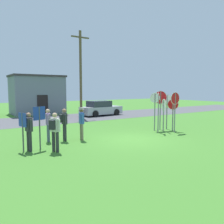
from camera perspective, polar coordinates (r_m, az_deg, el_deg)
ground_plane at (r=12.36m, az=5.01°, el=-6.90°), size 80.00×80.00×0.00m
street_asphalt at (r=21.48m, az=-12.84°, el=-1.64°), size 60.00×6.40×0.01m
building_background at (r=26.54m, az=-18.18°, el=4.15°), size 5.47×4.01×4.20m
utility_pole at (r=22.10m, az=-7.82°, el=9.67°), size 1.80×0.24×8.12m
parked_car_on_street at (r=23.65m, az=-2.85°, el=0.83°), size 4.43×2.27×1.51m
stop_sign_rear_left at (r=15.28m, az=14.96°, el=0.65°), size 0.43×0.56×2.07m
stop_sign_far_back at (r=14.97m, az=12.77°, el=0.69°), size 0.41×0.74×2.08m
stop_sign_nearest at (r=15.44m, az=11.99°, el=2.27°), size 0.79×0.42×2.59m
stop_sign_leaning_right at (r=14.42m, az=11.49°, el=1.46°), size 0.45×0.44×2.50m
stop_sign_rear_right at (r=14.69m, az=15.45°, el=1.71°), size 0.77×0.07×2.51m
stop_sign_low_front at (r=15.09m, az=10.64°, el=1.63°), size 0.58×0.32×2.46m
stop_sign_tallest at (r=15.75m, az=13.56°, el=1.41°), size 0.57×0.25×2.35m
person_near_signs at (r=12.21m, az=-7.61°, el=-2.39°), size 0.32×0.56×1.74m
person_in_blue at (r=10.55m, az=-20.02°, el=-4.14°), size 0.26×0.57×1.69m
person_holding_notes at (r=12.14m, az=-11.87°, el=-2.51°), size 0.39×0.56×1.69m
person_with_sunhat at (r=12.14m, az=-15.66°, el=-2.75°), size 0.30×0.55×1.69m
person_in_dark_shirt at (r=10.10m, az=-14.09°, el=-4.21°), size 0.45×0.52×1.69m
info_panel_leftmost at (r=10.70m, az=-17.65°, el=-1.89°), size 0.58×0.20×1.92m
info_panel_middle at (r=10.53m, az=-21.41°, el=-3.04°), size 0.19×0.58×1.68m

